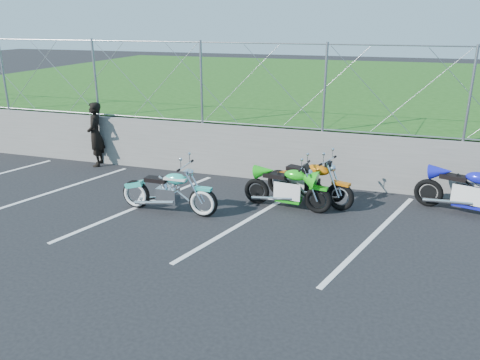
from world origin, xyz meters
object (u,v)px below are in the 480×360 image
(cruiser_turquoise, at_px, (170,193))
(person_standing, at_px, (95,134))
(naked_orange, at_px, (310,184))
(sportbike_blue, at_px, (468,193))
(sportbike_green, at_px, (288,189))

(cruiser_turquoise, bearing_deg, person_standing, 144.70)
(cruiser_turquoise, bearing_deg, naked_orange, 28.25)
(sportbike_blue, relative_size, person_standing, 1.15)
(naked_orange, height_order, sportbike_blue, sportbike_blue)
(sportbike_blue, xyz_separation_m, person_standing, (-9.07, 0.61, 0.40))
(naked_orange, height_order, sportbike_green, naked_orange)
(naked_orange, relative_size, sportbike_green, 1.05)
(sportbike_blue, bearing_deg, sportbike_green, -150.29)
(cruiser_turquoise, xyz_separation_m, person_standing, (-3.31, 2.37, 0.43))
(sportbike_blue, bearing_deg, cruiser_turquoise, -146.36)
(sportbike_green, xyz_separation_m, person_standing, (-5.56, 1.43, 0.43))
(sportbike_green, bearing_deg, sportbike_blue, 18.83)
(sportbike_green, bearing_deg, naked_orange, 55.29)
(cruiser_turquoise, xyz_separation_m, sportbike_blue, (5.76, 1.76, 0.03))
(sportbike_blue, height_order, person_standing, person_standing)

